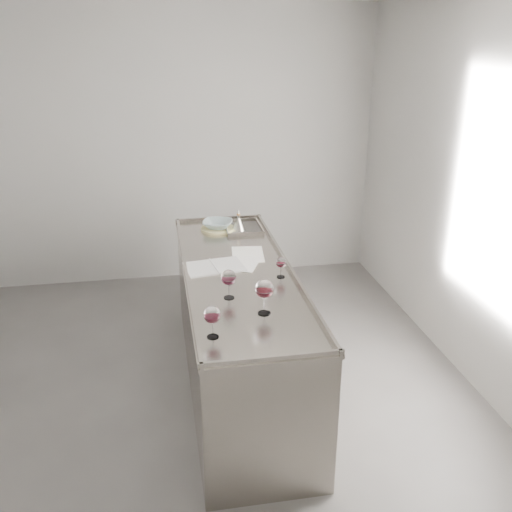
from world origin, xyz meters
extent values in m
cube|color=#4D4A48|center=(0.00, 0.00, -0.01)|extent=(4.50, 5.00, 0.02)
cube|color=#A09E9B|center=(0.00, 2.51, 1.40)|extent=(4.50, 0.02, 2.80)
cube|color=#A09E9B|center=(2.26, 0.00, 1.40)|extent=(0.02, 5.00, 2.80)
cube|color=gray|center=(0.50, 0.30, 0.46)|extent=(0.75, 2.40, 0.92)
cube|color=gray|center=(0.50, 0.30, 0.93)|extent=(0.77, 2.42, 0.02)
cube|color=gray|center=(0.50, -0.89, 0.96)|extent=(0.77, 0.02, 0.03)
cube|color=gray|center=(0.50, 1.49, 0.96)|extent=(0.77, 0.02, 0.03)
cube|color=gray|center=(0.14, 0.30, 0.96)|extent=(0.02, 2.42, 0.03)
cube|color=gray|center=(0.86, 0.30, 0.96)|extent=(0.02, 2.42, 0.03)
cube|color=#595654|center=(0.68, 1.22, 0.94)|extent=(0.30, 0.38, 0.01)
cylinder|color=white|center=(0.23, -0.59, 0.94)|extent=(0.07, 0.07, 0.00)
cylinder|color=white|center=(0.23, -0.59, 0.99)|extent=(0.01, 0.01, 0.09)
ellipsoid|color=white|center=(0.23, -0.59, 1.08)|extent=(0.10, 0.10, 0.10)
cylinder|color=#3C0813|center=(0.23, -0.59, 1.06)|extent=(0.07, 0.07, 0.02)
cylinder|color=white|center=(0.38, -0.11, 0.94)|extent=(0.07, 0.07, 0.00)
cylinder|color=white|center=(0.38, -0.11, 0.99)|extent=(0.01, 0.01, 0.09)
ellipsoid|color=white|center=(0.38, -0.11, 1.08)|extent=(0.10, 0.10, 0.10)
cylinder|color=#3D0816|center=(0.38, -0.11, 1.06)|extent=(0.07, 0.07, 0.02)
cylinder|color=white|center=(0.56, -0.36, 0.94)|extent=(0.08, 0.08, 0.00)
cylinder|color=white|center=(0.56, -0.36, 1.00)|extent=(0.01, 0.01, 0.11)
ellipsoid|color=white|center=(0.56, -0.36, 1.10)|extent=(0.11, 0.11, 0.12)
cylinder|color=#38070D|center=(0.56, -0.36, 1.08)|extent=(0.08, 0.08, 0.03)
cylinder|color=white|center=(0.78, 0.15, 0.94)|extent=(0.06, 0.06, 0.00)
cylinder|color=white|center=(0.78, 0.15, 0.98)|extent=(0.01, 0.01, 0.07)
ellipsoid|color=white|center=(0.78, 0.15, 1.05)|extent=(0.07, 0.07, 0.08)
cylinder|color=#35070F|center=(0.78, 0.15, 1.03)|extent=(0.05, 0.05, 0.02)
cube|color=silver|center=(0.24, 0.39, 0.95)|extent=(0.24, 0.31, 0.01)
cube|color=silver|center=(0.45, 0.42, 0.95)|extent=(0.24, 0.31, 0.01)
cylinder|color=white|center=(0.34, 0.40, 0.95)|extent=(0.05, 0.28, 0.01)
cube|color=white|center=(0.62, 0.61, 0.94)|extent=(0.27, 0.36, 0.00)
cube|color=white|center=(0.56, 0.43, 0.94)|extent=(0.31, 0.36, 0.00)
cylinder|color=#EEE69A|center=(0.46, 1.23, 0.95)|extent=(0.33, 0.33, 0.02)
imported|color=#92A7AA|center=(0.46, 1.23, 0.99)|extent=(0.31, 0.31, 0.06)
cone|color=#AAA397|center=(0.64, 1.19, 0.99)|extent=(0.12, 0.12, 0.11)
cylinder|color=#AAA397|center=(0.64, 1.19, 1.06)|extent=(0.02, 0.02, 0.03)
cylinder|color=#A5642D|center=(0.64, 1.19, 1.08)|extent=(0.03, 0.03, 0.01)
cone|color=#AAA397|center=(0.64, 1.19, 1.10)|extent=(0.02, 0.02, 0.04)
camera|label=1|loc=(-0.03, -3.36, 2.52)|focal=40.00mm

